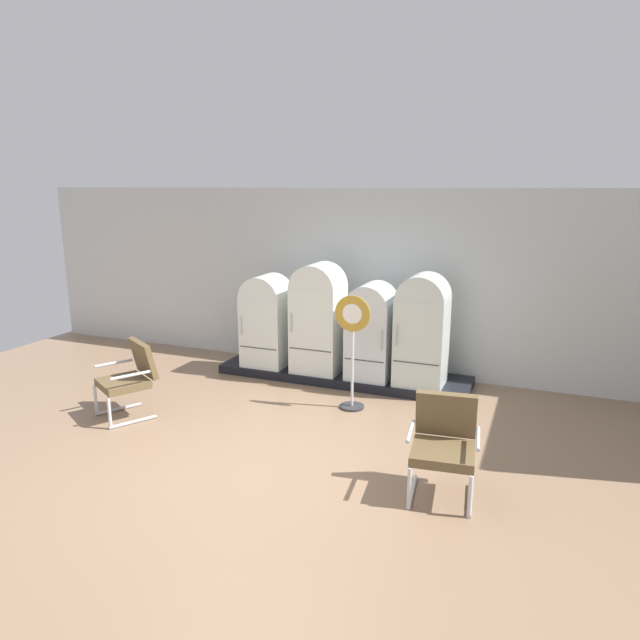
# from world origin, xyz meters

# --- Properties ---
(ground) EXTENTS (12.00, 10.00, 0.05)m
(ground) POSITION_xyz_m (0.00, 0.00, -0.03)
(ground) COLOR #886A51
(back_wall) EXTENTS (11.76, 0.12, 2.80)m
(back_wall) POSITION_xyz_m (0.00, 3.66, 1.42)
(back_wall) COLOR silver
(back_wall) RESTS_ON ground
(display_plinth) EXTENTS (3.75, 0.95, 0.13)m
(display_plinth) POSITION_xyz_m (0.00, 3.02, 0.06)
(display_plinth) COLOR black
(display_plinth) RESTS_ON ground
(refrigerator_0) EXTENTS (0.66, 0.62, 1.40)m
(refrigerator_0) POSITION_xyz_m (-1.19, 2.89, 0.86)
(refrigerator_0) COLOR white
(refrigerator_0) RESTS_ON display_plinth
(refrigerator_1) EXTENTS (0.70, 0.65, 1.62)m
(refrigerator_1) POSITION_xyz_m (-0.35, 2.90, 0.98)
(refrigerator_1) COLOR white
(refrigerator_1) RESTS_ON display_plinth
(refrigerator_2) EXTENTS (0.62, 0.68, 1.37)m
(refrigerator_2) POSITION_xyz_m (0.46, 2.92, 0.85)
(refrigerator_2) COLOR white
(refrigerator_2) RESTS_ON display_plinth
(refrigerator_3) EXTENTS (0.67, 0.65, 1.55)m
(refrigerator_3) POSITION_xyz_m (1.19, 2.90, 0.95)
(refrigerator_3) COLOR silver
(refrigerator_3) RESTS_ON display_plinth
(armchair_left) EXTENTS (0.82, 0.85, 0.95)m
(armchair_left) POSITION_xyz_m (-1.99, 0.72, 0.53)
(armchair_left) COLOR silver
(armchair_left) RESTS_ON ground
(armchair_right) EXTENTS (0.69, 0.71, 0.95)m
(armchair_right) POSITION_xyz_m (1.97, 0.30, 0.53)
(armchair_right) COLOR silver
(armchair_right) RESTS_ON ground
(sign_stand) EXTENTS (0.46, 0.32, 1.50)m
(sign_stand) POSITION_xyz_m (0.50, 1.97, 0.74)
(sign_stand) COLOR #2D2D30
(sign_stand) RESTS_ON ground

